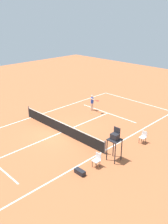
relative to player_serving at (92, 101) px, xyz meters
name	(u,v)px	position (x,y,z in m)	size (l,w,h in m)	color
ground_plane	(61,132)	(-1.64, 5.59, -0.99)	(60.00, 60.00, 0.00)	#B76038
court_lines	(61,132)	(-1.64, 5.59, -0.99)	(9.16, 22.43, 0.01)	white
tennis_net	(61,127)	(-1.64, 5.59, -0.49)	(9.76, 0.10, 1.07)	#4C4C51
player_serving	(92,101)	(0.00, 0.00, 0.00)	(1.26, 0.60, 1.67)	beige
tennis_ball	(91,113)	(-0.57, 0.74, -0.96)	(0.07, 0.07, 0.07)	#CCE033
umpire_chair	(115,139)	(-7.40, 5.72, 0.62)	(0.80, 0.80, 2.41)	#232328
courtside_chair_near	(97,159)	(-7.09, 7.13, -0.46)	(0.44, 0.46, 0.95)	#262626
courtside_chair_mid	(143,137)	(-7.48, 2.23, -0.46)	(0.44, 0.46, 0.95)	#262626
equipment_bag	(80,172)	(-6.89, 8.48, -0.84)	(0.76, 0.32, 0.30)	black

